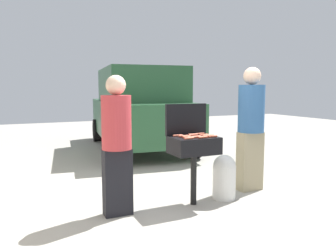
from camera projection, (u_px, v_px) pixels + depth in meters
The scene contains 23 objects.
ground_plane at pixel (202, 205), 4.32m from camera, with size 24.00×24.00×0.00m, color #9E998E.
bbq_grill at pixel (194, 148), 4.26m from camera, with size 0.60×0.44×0.90m.
grill_lid_open at pixel (186, 119), 4.42m from camera, with size 0.60×0.05×0.42m, color black.
hot_dog_0 at pixel (196, 137), 4.18m from camera, with size 0.03×0.03×0.13m, color #B74C33.
hot_dog_1 at pixel (192, 137), 4.10m from camera, with size 0.03×0.03×0.13m, color #B74C33.
hot_dog_2 at pixel (186, 136), 4.20m from camera, with size 0.03×0.03×0.13m, color #AD4228.
hot_dog_3 at pixel (213, 136), 4.19m from camera, with size 0.03×0.03×0.13m, color #AD4228.
hot_dog_4 at pixel (200, 134), 4.44m from camera, with size 0.03×0.03×0.13m, color #AD4228.
hot_dog_5 at pixel (207, 135), 4.29m from camera, with size 0.03×0.03×0.13m, color #C6593D.
hot_dog_6 at pixel (178, 135), 4.28m from camera, with size 0.03×0.03×0.13m, color #C6593D.
hot_dog_7 at pixel (183, 136), 4.22m from camera, with size 0.03×0.03×0.13m, color #B74C33.
hot_dog_8 at pixel (188, 137), 4.13m from camera, with size 0.03×0.03×0.13m, color #AD4228.
hot_dog_9 at pixel (210, 136), 4.25m from camera, with size 0.03×0.03×0.13m, color #B74C33.
hot_dog_10 at pixel (193, 135), 4.37m from camera, with size 0.03×0.03×0.13m, color #C6593D.
hot_dog_11 at pixel (203, 137), 4.11m from camera, with size 0.03×0.03×0.13m, color #AD4228.
hot_dog_12 at pixel (193, 135), 4.33m from camera, with size 0.03×0.03×0.13m, color #B74C33.
hot_dog_13 at pixel (189, 138), 4.03m from camera, with size 0.03×0.03×0.13m, color #C6593D.
hot_dog_14 at pixel (204, 135), 4.34m from camera, with size 0.03×0.03×0.13m, color #AD4228.
hot_dog_15 at pixel (201, 137), 4.16m from camera, with size 0.03×0.03×0.13m, color #C6593D.
propane_tank at pixel (224, 176), 4.55m from camera, with size 0.32×0.32×0.62m.
person_left at pixel (117, 140), 3.89m from camera, with size 0.35×0.35×1.68m.
person_right at pixel (251, 124), 4.87m from camera, with size 0.39×0.39×1.84m.
parked_minivan at pixel (139, 109), 8.28m from camera, with size 2.47×4.60×2.02m.
Camera 1 is at (-2.16, -3.61, 1.52)m, focal length 35.03 mm.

